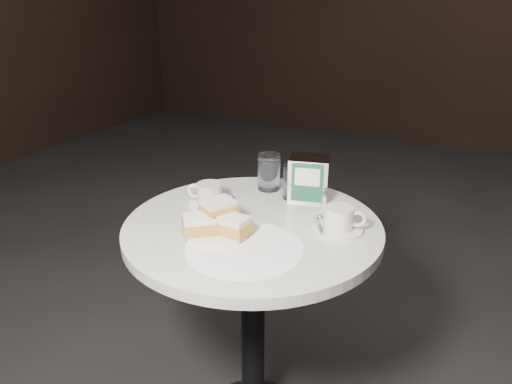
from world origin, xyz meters
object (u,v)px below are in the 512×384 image
object	(u,v)px
water_glass_left	(269,172)
napkin_dispenser	(309,179)
water_glass_right	(294,182)
coffee_cup_right	(339,221)
coffee_cup_left	(209,196)
cafe_table	(253,286)
beignet_plate	(217,223)

from	to	relation	value
water_glass_left	napkin_dispenser	size ratio (longest dim) A/B	0.85
water_glass_left	water_glass_right	size ratio (longest dim) A/B	1.09
water_glass_right	coffee_cup_right	bearing A→B (deg)	-37.41
coffee_cup_right	coffee_cup_left	bearing A→B (deg)	163.77
coffee_cup_left	water_glass_left	distance (m)	0.22
cafe_table	napkin_dispenser	world-z (taller)	napkin_dispenser
water_glass_right	cafe_table	bearing A→B (deg)	-97.48
water_glass_left	water_glass_right	distance (m)	0.10
coffee_cup_left	water_glass_left	world-z (taller)	water_glass_left
cafe_table	napkin_dispenser	bearing A→B (deg)	71.56
coffee_cup_left	napkin_dispenser	distance (m)	0.30
cafe_table	beignet_plate	size ratio (longest dim) A/B	3.38
water_glass_left	beignet_plate	bearing A→B (deg)	-87.44
coffee_cup_right	napkin_dispenser	size ratio (longest dim) A/B	1.22
coffee_cup_right	napkin_dispenser	bearing A→B (deg)	115.63
beignet_plate	coffee_cup_left	size ratio (longest dim) A/B	1.49
cafe_table	coffee_cup_left	distance (m)	0.29
beignet_plate	water_glass_left	distance (m)	0.34
cafe_table	water_glass_right	world-z (taller)	water_glass_right
coffee_cup_right	water_glass_left	distance (m)	0.34
cafe_table	beignet_plate	xyz separation A→B (m)	(-0.05, -0.10, 0.23)
water_glass_left	napkin_dispenser	world-z (taller)	napkin_dispenser
napkin_dispenser	cafe_table	bearing A→B (deg)	-123.59
cafe_table	napkin_dispenser	distance (m)	0.35
coffee_cup_left	coffee_cup_right	distance (m)	0.39
coffee_cup_left	beignet_plate	bearing A→B (deg)	-62.69
beignet_plate	water_glass_right	size ratio (longest dim) A/B	2.12
beignet_plate	coffee_cup_right	world-z (taller)	beignet_plate
coffee_cup_right	water_glass_right	size ratio (longest dim) A/B	1.58
cafe_table	coffee_cup_right	xyz separation A→B (m)	(0.22, 0.06, 0.23)
coffee_cup_right	napkin_dispenser	world-z (taller)	napkin_dispenser
napkin_dispenser	water_glass_left	bearing A→B (deg)	155.66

